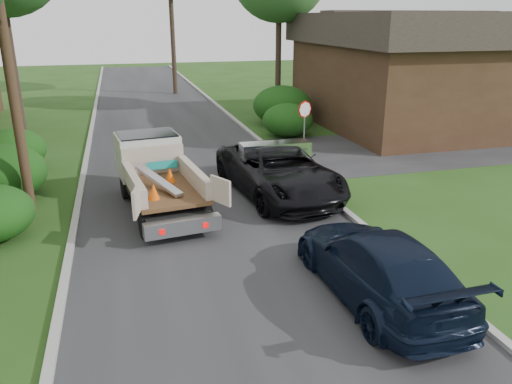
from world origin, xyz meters
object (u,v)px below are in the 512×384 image
at_px(stop_sign, 305,117).
at_px(black_pickup, 279,171).
at_px(house_right, 406,69).
at_px(navy_suv, 377,265).
at_px(utility_pole, 5,42).
at_px(flatbed_truck, 155,169).

bearing_deg(stop_sign, black_pickup, -120.13).
bearing_deg(house_right, navy_suv, -122.22).
bearing_deg(house_right, stop_sign, -147.34).
bearing_deg(house_right, utility_pole, -153.99).
distance_m(utility_pole, flatbed_truck, 5.60).
relative_size(stop_sign, house_right, 0.19).
xyz_separation_m(stop_sign, flatbed_truck, (-6.78, -4.19, -0.62)).
height_order(utility_pole, black_pickup, utility_pole).
relative_size(stop_sign, flatbed_truck, 0.42).
height_order(flatbed_truck, navy_suv, flatbed_truck).
xyz_separation_m(utility_pole, navy_suv, (8.08, -7.48, -4.42)).
bearing_deg(utility_pole, navy_suv, -42.80).
distance_m(stop_sign, black_pickup, 5.28).
height_order(house_right, navy_suv, house_right).
xyz_separation_m(flatbed_truck, black_pickup, (4.17, -0.31, -0.30)).
height_order(utility_pole, house_right, utility_pole).
height_order(house_right, flatbed_truck, house_right).
height_order(utility_pole, navy_suv, utility_pole).
xyz_separation_m(black_pickup, navy_suv, (0.01, -7.00, -0.10)).
distance_m(stop_sign, house_right, 9.37).
xyz_separation_m(house_right, flatbed_truck, (-14.58, -9.19, -2.00)).
bearing_deg(navy_suv, flatbed_truck, -61.50).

